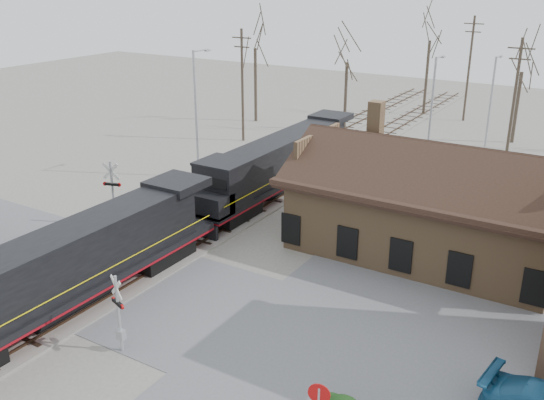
{
  "coord_description": "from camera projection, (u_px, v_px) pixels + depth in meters",
  "views": [
    {
      "loc": [
        21.02,
        -19.4,
        14.96
      ],
      "look_at": [
        3.61,
        9.0,
        2.35
      ],
      "focal_mm": 40.0,
      "sensor_mm": 36.0,
      "label": 1
    }
  ],
  "objects": [
    {
      "name": "crossbuck_near",
      "position": [
        119.0,
        316.0,
        24.88
      ],
      "size": [
        0.98,
        0.41,
        3.53
      ],
      "rotation": [
        0.0,
        0.0,
        -0.33
      ],
      "color": "#A5A8AD",
      "rests_on": "ground"
    },
    {
      "name": "track_main",
      "position": [
        273.0,
        195.0,
        42.97
      ],
      "size": [
        3.4,
        90.0,
        0.24
      ],
      "color": "gray",
      "rests_on": "ground"
    },
    {
      "name": "streetlight_b",
      "position": [
        432.0,
        111.0,
        45.44
      ],
      "size": [
        0.25,
        2.04,
        9.15
      ],
      "color": "#A5A8AD",
      "rests_on": "ground"
    },
    {
      "name": "utility_pole_c",
      "position": [
        514.0,
        102.0,
        47.27
      ],
      "size": [
        2.0,
        0.24,
        10.3
      ],
      "color": "#382D23",
      "rests_on": "ground"
    },
    {
      "name": "utility_pole_b",
      "position": [
        469.0,
        67.0,
        62.8
      ],
      "size": [
        2.0,
        0.24,
        10.79
      ],
      "color": "#382D23",
      "rests_on": "ground"
    },
    {
      "name": "tree_b",
      "position": [
        348.0,
        51.0,
        58.29
      ],
      "size": [
        4.46,
        4.46,
        10.92
      ],
      "color": "#382D23",
      "rests_on": "ground"
    },
    {
      "name": "road",
      "position": [
        120.0,
        283.0,
        31.03
      ],
      "size": [
        60.0,
        9.0,
        0.03
      ],
      "primitive_type": "cube",
      "color": "slate",
      "rests_on": "ground"
    },
    {
      "name": "depot",
      "position": [
        427.0,
        211.0,
        33.89
      ],
      "size": [
        15.2,
        9.31,
        7.9
      ],
      "color": "olive",
      "rests_on": "ground"
    },
    {
      "name": "streetlight_c",
      "position": [
        491.0,
        101.0,
        51.01
      ],
      "size": [
        0.25,
        2.04,
        8.42
      ],
      "color": "#A5A8AD",
      "rests_on": "ground"
    },
    {
      "name": "track_siding",
      "position": [
        221.0,
        184.0,
        45.17
      ],
      "size": [
        3.4,
        90.0,
        0.24
      ],
      "color": "gray",
      "rests_on": "ground"
    },
    {
      "name": "utility_pole_a",
      "position": [
        242.0,
        84.0,
        55.28
      ],
      "size": [
        2.0,
        0.24,
        10.22
      ],
      "color": "#382D23",
      "rests_on": "ground"
    },
    {
      "name": "tree_c",
      "position": [
        431.0,
        28.0,
        64.42
      ],
      "size": [
        5.34,
        5.34,
        13.08
      ],
      "color": "#382D23",
      "rests_on": "ground"
    },
    {
      "name": "tree_d",
      "position": [
        524.0,
        60.0,
        53.84
      ],
      "size": [
        4.34,
        4.34,
        10.64
      ],
      "color": "#382D23",
      "rests_on": "ground"
    },
    {
      "name": "ground",
      "position": [
        120.0,
        283.0,
        31.03
      ],
      "size": [
        140.0,
        140.0,
        0.0
      ],
      "primitive_type": "plane",
      "color": "gray",
      "rests_on": "ground"
    },
    {
      "name": "locomotive_trailing",
      "position": [
        276.0,
        165.0,
        42.56
      ],
      "size": [
        2.82,
        18.9,
        3.97
      ],
      "color": "black",
      "rests_on": "ground"
    },
    {
      "name": "parking_lot",
      "position": [
        502.0,
        351.0,
        25.42
      ],
      "size": [
        22.0,
        26.0,
        0.03
      ],
      "primitive_type": "cube",
      "color": "slate",
      "rests_on": "ground"
    },
    {
      "name": "crossbuck_far",
      "position": [
        113.0,
        196.0,
        37.4
      ],
      "size": [
        1.16,
        0.46,
        4.18
      ],
      "rotation": [
        0.0,
        0.0,
        3.47
      ],
      "color": "#A5A8AD",
      "rests_on": "ground"
    },
    {
      "name": "tree_a",
      "position": [
        255.0,
        36.0,
        61.52
      ],
      "size": [
        5.06,
        5.06,
        12.39
      ],
      "color": "#382D23",
      "rests_on": "ground"
    },
    {
      "name": "locomotive_lead",
      "position": [
        56.0,
        274.0,
        27.27
      ],
      "size": [
        2.82,
        18.9,
        4.19
      ],
      "color": "black",
      "rests_on": "ground"
    },
    {
      "name": "streetlight_a",
      "position": [
        197.0,
        108.0,
        45.21
      ],
      "size": [
        0.25,
        2.04,
        9.64
      ],
      "color": "#A5A8AD",
      "rests_on": "ground"
    }
  ]
}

